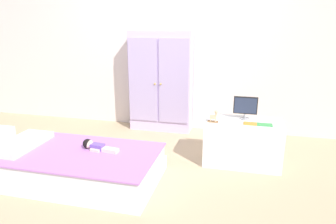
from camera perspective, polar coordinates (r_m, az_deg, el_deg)
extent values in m
cube|color=tan|center=(3.21, -6.37, -11.66)|extent=(10.00, 10.00, 0.02)
cube|color=silver|center=(4.34, 0.38, 14.58)|extent=(6.40, 0.05, 2.70)
cube|color=white|center=(3.20, -16.67, -10.75)|extent=(1.61, 0.88, 0.14)
cube|color=silver|center=(3.14, -16.87, -8.53)|extent=(1.57, 0.84, 0.13)
cube|color=#B270C6|center=(3.11, -16.99, -7.32)|extent=(1.60, 0.87, 0.02)
cube|color=silver|center=(3.43, -25.80, -5.33)|extent=(0.32, 0.63, 0.06)
cube|color=#6B4CB2|center=(3.09, -13.11, -6.42)|extent=(0.14, 0.10, 0.06)
cube|color=beige|center=(3.03, -10.62, -6.96)|extent=(0.16, 0.06, 0.04)
cube|color=beige|center=(3.00, -10.98, -7.20)|extent=(0.16, 0.06, 0.04)
cube|color=beige|center=(3.13, -12.55, -6.37)|extent=(0.10, 0.04, 0.03)
cube|color=beige|center=(3.06, -13.65, -7.06)|extent=(0.10, 0.04, 0.03)
sphere|color=beige|center=(3.14, -14.73, -5.85)|extent=(0.09, 0.09, 0.09)
sphere|color=black|center=(3.15, -14.90, -5.78)|extent=(0.10, 0.10, 0.10)
cube|color=silver|center=(4.26, -1.35, 5.70)|extent=(0.86, 0.26, 1.39)
cube|color=#AF9DC9|center=(4.19, -4.73, 5.93)|extent=(0.41, 0.02, 1.14)
cube|color=#AF9DC9|center=(4.07, 1.08, 5.68)|extent=(0.41, 0.02, 1.14)
sphere|color=gold|center=(4.12, -2.48, 5.31)|extent=(0.02, 0.02, 0.02)
sphere|color=gold|center=(4.10, -1.40, 5.27)|extent=(0.02, 0.02, 0.02)
cube|color=white|center=(3.40, 13.85, -5.60)|extent=(0.81, 0.41, 0.49)
cylinder|color=#99999E|center=(3.38, 14.21, -1.20)|extent=(0.10, 0.10, 0.01)
cylinder|color=#99999E|center=(3.37, 14.25, -0.71)|extent=(0.02, 0.02, 0.05)
cube|color=black|center=(3.34, 14.39, 1.23)|extent=(0.25, 0.02, 0.19)
cube|color=#28334C|center=(3.33, 14.39, 1.17)|extent=(0.23, 0.01, 0.17)
cube|color=#8E6642|center=(3.23, 8.48, -1.71)|extent=(0.11, 0.01, 0.01)
cube|color=#8E6642|center=(3.20, 8.42, -1.89)|extent=(0.11, 0.01, 0.01)
cube|color=#D1B289|center=(3.19, 8.49, -0.90)|extent=(0.07, 0.03, 0.04)
cylinder|color=#D1B289|center=(3.21, 8.94, -1.45)|extent=(0.01, 0.01, 0.03)
cylinder|color=#D1B289|center=(3.19, 8.91, -1.57)|extent=(0.01, 0.01, 0.03)
cylinder|color=#D1B289|center=(3.22, 8.03, -1.38)|extent=(0.01, 0.01, 0.03)
cylinder|color=#D1B289|center=(3.20, 7.98, -1.51)|extent=(0.01, 0.01, 0.03)
cylinder|color=#D1B289|center=(3.18, 9.08, -0.40)|extent=(0.02, 0.02, 0.02)
sphere|color=#D1B289|center=(3.18, 9.09, -0.01)|extent=(0.04, 0.04, 0.04)
cube|color=orange|center=(3.23, 15.22, -2.13)|extent=(0.13, 0.09, 0.01)
cube|color=#429E51|center=(3.24, 17.77, -2.29)|extent=(0.15, 0.09, 0.01)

